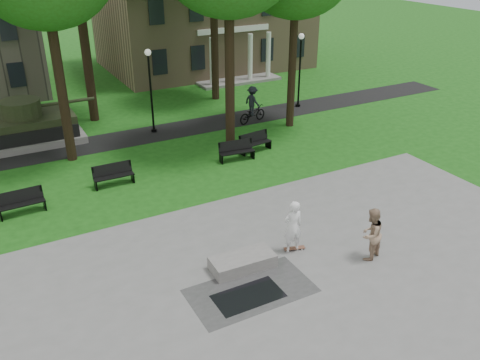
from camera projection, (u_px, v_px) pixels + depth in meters
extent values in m
plane|color=#184E12|center=(251.00, 234.00, 19.37)|extent=(120.00, 120.00, 0.00)
cube|color=gray|center=(332.00, 311.00, 15.41)|extent=(22.00, 16.00, 0.02)
cube|color=black|center=(148.00, 135.00, 28.86)|extent=(44.00, 2.60, 0.01)
cube|color=#9E8460|center=(203.00, 17.00, 42.45)|extent=(16.00, 11.00, 8.00)
cube|color=silver|center=(233.00, 29.00, 38.19)|extent=(6.00, 0.30, 0.40)
cylinder|color=black|center=(60.00, 82.00, 24.00)|extent=(0.48, 0.48, 8.00)
cylinder|color=black|center=(230.00, 68.00, 25.76)|extent=(0.50, 0.50, 8.32)
cylinder|color=black|center=(292.00, 61.00, 28.62)|extent=(0.46, 0.46, 7.68)
cylinder|color=black|center=(85.00, 43.00, 29.14)|extent=(0.54, 0.54, 9.28)
cylinder|color=black|center=(214.00, 35.00, 33.30)|extent=(0.50, 0.50, 8.64)
cylinder|color=black|center=(151.00, 95.00, 28.35)|extent=(0.12, 0.12, 4.40)
sphere|color=silver|center=(148.00, 52.00, 27.32)|extent=(0.36, 0.36, 0.36)
cylinder|color=black|center=(154.00, 130.00, 29.28)|extent=(0.32, 0.32, 0.16)
cylinder|color=black|center=(300.00, 74.00, 32.62)|extent=(0.12, 0.12, 4.40)
sphere|color=silver|center=(301.00, 36.00, 31.59)|extent=(0.36, 0.36, 0.36)
cylinder|color=black|center=(298.00, 105.00, 33.55)|extent=(0.32, 0.32, 0.16)
cube|color=gray|center=(21.00, 140.00, 27.58)|extent=(6.50, 3.40, 0.40)
cube|color=#2B311A|center=(18.00, 127.00, 27.25)|extent=(5.80, 2.80, 1.10)
cube|color=black|center=(22.00, 139.00, 26.27)|extent=(5.80, 0.35, 0.70)
cube|color=black|center=(16.00, 123.00, 28.41)|extent=(5.80, 0.35, 0.70)
cylinder|color=#2B311A|center=(20.00, 108.00, 26.94)|extent=(2.10, 2.10, 0.90)
cylinder|color=#2B311A|center=(65.00, 102.00, 27.92)|extent=(3.20, 0.18, 0.18)
cube|color=black|center=(248.00, 296.00, 16.01)|extent=(2.20, 1.20, 0.00)
cube|color=gray|center=(243.00, 262.00, 17.29)|extent=(2.24, 1.09, 0.45)
cube|color=brown|center=(294.00, 249.00, 18.36)|extent=(0.80, 0.41, 0.07)
imported|color=white|center=(293.00, 226.00, 17.89)|extent=(0.76, 0.53, 2.00)
imported|color=tan|center=(371.00, 234.00, 17.50)|extent=(1.13, 1.01, 1.93)
imported|color=black|center=(252.00, 114.00, 30.59)|extent=(2.13, 1.19, 1.06)
imported|color=black|center=(252.00, 101.00, 30.24)|extent=(0.92, 1.27, 1.76)
cube|color=black|center=(22.00, 204.00, 20.54)|extent=(1.82, 0.53, 0.05)
cube|color=black|center=(20.00, 195.00, 20.59)|extent=(1.80, 0.23, 0.50)
cube|color=black|center=(0.00, 214.00, 20.28)|extent=(0.08, 0.45, 0.45)
cube|color=black|center=(45.00, 204.00, 21.01)|extent=(0.08, 0.45, 0.45)
cube|color=black|center=(114.00, 176.00, 22.89)|extent=(1.80, 0.46, 0.05)
cube|color=black|center=(112.00, 169.00, 22.94)|extent=(1.80, 0.17, 0.50)
cube|color=black|center=(96.00, 185.00, 22.63)|extent=(0.06, 0.45, 0.45)
cube|color=black|center=(133.00, 177.00, 23.35)|extent=(0.06, 0.45, 0.45)
cube|color=black|center=(237.00, 152.00, 25.43)|extent=(1.84, 0.64, 0.05)
cube|color=black|center=(235.00, 145.00, 25.47)|extent=(1.81, 0.35, 0.50)
cube|color=black|center=(222.00, 159.00, 25.17)|extent=(0.11, 0.45, 0.45)
cube|color=black|center=(252.00, 153.00, 25.89)|extent=(0.11, 0.45, 0.45)
cube|color=black|center=(256.00, 144.00, 26.47)|extent=(1.84, 0.68, 0.05)
cube|color=black|center=(254.00, 137.00, 26.51)|extent=(1.80, 0.39, 0.50)
cube|color=black|center=(241.00, 150.00, 26.21)|extent=(0.12, 0.45, 0.45)
cube|color=black|center=(270.00, 145.00, 26.93)|extent=(0.12, 0.45, 0.45)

